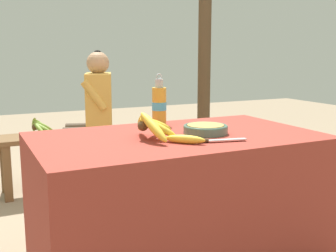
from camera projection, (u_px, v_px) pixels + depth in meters
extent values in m
cube|color=maroon|center=(177.00, 199.00, 2.20)|extent=(1.44, 0.84, 0.68)
sphere|color=#4C381E|center=(143.00, 126.00, 2.00)|extent=(0.05, 0.05, 0.05)
ellipsoid|color=gold|center=(153.00, 127.00, 1.94)|extent=(0.09, 0.22, 0.15)
ellipsoid|color=gold|center=(158.00, 127.00, 1.99)|extent=(0.18, 0.15, 0.11)
ellipsoid|color=gold|center=(156.00, 125.00, 2.03)|extent=(0.18, 0.04, 0.10)
ellipsoid|color=gold|center=(150.00, 123.00, 2.07)|extent=(0.17, 0.15, 0.14)
ellipsoid|color=gold|center=(142.00, 122.00, 2.08)|extent=(0.09, 0.20, 0.14)
cylinder|color=#4C6B5B|center=(205.00, 130.00, 2.17)|extent=(0.23, 0.23, 0.04)
torus|color=#4C6B5B|center=(206.00, 126.00, 2.16)|extent=(0.23, 0.23, 0.02)
cylinder|color=#BC8942|center=(206.00, 126.00, 2.16)|extent=(0.19, 0.19, 0.01)
cylinder|color=gold|center=(159.00, 106.00, 2.43)|extent=(0.08, 0.08, 0.21)
cylinder|color=#47A8D1|center=(159.00, 106.00, 2.43)|extent=(0.08, 0.08, 0.05)
cylinder|color=#ADADB2|center=(159.00, 83.00, 2.40)|extent=(0.05, 0.05, 0.05)
torus|color=#ADADB2|center=(159.00, 76.00, 2.40)|extent=(0.04, 0.01, 0.04)
ellipsoid|color=gold|center=(185.00, 139.00, 1.93)|extent=(0.17, 0.16, 0.04)
cube|color=#BCBCC1|center=(227.00, 140.00, 1.97)|extent=(0.19, 0.07, 0.00)
cylinder|color=#472D19|center=(202.00, 141.00, 1.95)|extent=(0.06, 0.03, 0.02)
cube|color=brown|center=(87.00, 134.00, 3.45)|extent=(1.48, 0.32, 0.04)
cube|color=brown|center=(7.00, 174.00, 3.11)|extent=(0.06, 0.06, 0.42)
cube|color=brown|center=(164.00, 156.00, 3.65)|extent=(0.06, 0.06, 0.42)
cube|color=brown|center=(5.00, 166.00, 3.32)|extent=(0.06, 0.06, 0.42)
cube|color=brown|center=(153.00, 150.00, 3.87)|extent=(0.06, 0.06, 0.42)
cylinder|color=#473828|center=(68.00, 162.00, 3.38)|extent=(0.09, 0.09, 0.46)
cylinder|color=#473828|center=(82.00, 133.00, 3.35)|extent=(0.31, 0.18, 0.09)
cylinder|color=#473828|center=(71.00, 156.00, 3.56)|extent=(0.09, 0.09, 0.46)
cylinder|color=#473828|center=(84.00, 128.00, 3.53)|extent=(0.31, 0.18, 0.09)
cube|color=gold|center=(99.00, 102.00, 3.42)|extent=(0.30, 0.39, 0.47)
cylinder|color=gold|center=(94.00, 95.00, 3.24)|extent=(0.21, 0.13, 0.25)
cylinder|color=gold|center=(96.00, 91.00, 3.56)|extent=(0.21, 0.13, 0.25)
sphere|color=tan|center=(98.00, 63.00, 3.36)|extent=(0.18, 0.18, 0.18)
sphere|color=black|center=(98.00, 54.00, 3.35)|extent=(0.07, 0.07, 0.07)
sphere|color=#4C381E|center=(35.00, 127.00, 3.26)|extent=(0.05, 0.05, 0.05)
ellipsoid|color=olive|center=(39.00, 129.00, 3.22)|extent=(0.09, 0.16, 0.10)
ellipsoid|color=olive|center=(42.00, 128.00, 3.24)|extent=(0.15, 0.14, 0.10)
ellipsoid|color=olive|center=(44.00, 126.00, 3.29)|extent=(0.17, 0.04, 0.12)
ellipsoid|color=olive|center=(41.00, 125.00, 3.32)|extent=(0.15, 0.11, 0.14)
ellipsoid|color=olive|center=(34.00, 124.00, 3.33)|extent=(0.04, 0.17, 0.15)
cylinder|color=#4C3823|center=(205.00, 22.00, 4.06)|extent=(0.13, 0.13, 2.77)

